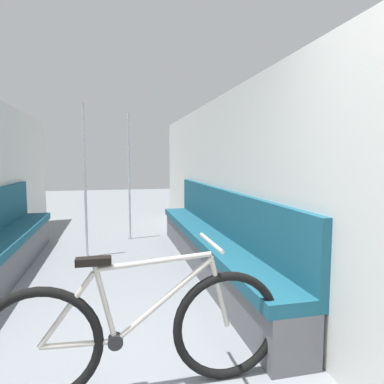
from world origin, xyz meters
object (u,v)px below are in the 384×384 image
at_px(bicycle, 139,333).
at_px(grab_pole_near, 85,183).
at_px(grab_pole_far, 129,179).
at_px(bench_seat_row_right, 210,245).

xyz_separation_m(bicycle, grab_pole_near, (-0.51, 3.08, 0.70)).
bearing_deg(grab_pole_far, bench_seat_row_right, -66.12).
distance_m(grab_pole_near, grab_pole_far, 1.20).
bearing_deg(bicycle, grab_pole_far, 71.63).
bearing_deg(bicycle, grab_pole_near, 83.23).
distance_m(bench_seat_row_right, grab_pole_near, 2.00).
bearing_deg(grab_pole_near, bicycle, -80.52).
distance_m(bicycle, grab_pole_near, 3.20).
xyz_separation_m(bench_seat_row_right, bicycle, (-1.05, -2.06, 0.03)).
bearing_deg(bench_seat_row_right, grab_pole_near, 146.82).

